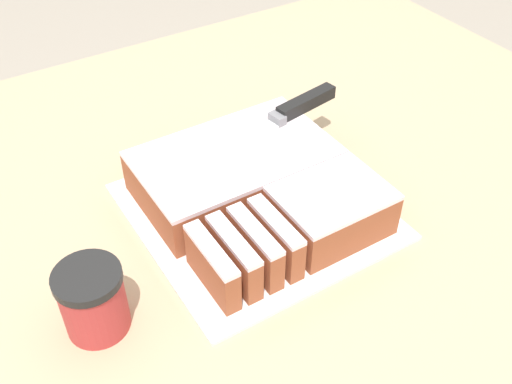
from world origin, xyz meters
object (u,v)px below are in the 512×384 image
(cake_board, at_px, (256,211))
(cake, at_px, (257,188))
(coffee_cup, at_px, (93,300))
(knife, at_px, (291,111))

(cake_board, bearing_deg, cake, 47.00)
(cake, bearing_deg, coffee_cup, -164.55)
(cake, distance_m, knife, 0.16)
(cake, height_order, coffee_cup, coffee_cup)
(cake, bearing_deg, knife, 36.57)
(cake_board, distance_m, knife, 0.18)
(cake_board, xyz_separation_m, coffee_cup, (-0.28, -0.07, 0.05))
(cake, relative_size, knife, 1.00)
(cake, xyz_separation_m, knife, (0.12, 0.09, 0.04))
(cake, relative_size, coffee_cup, 3.18)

